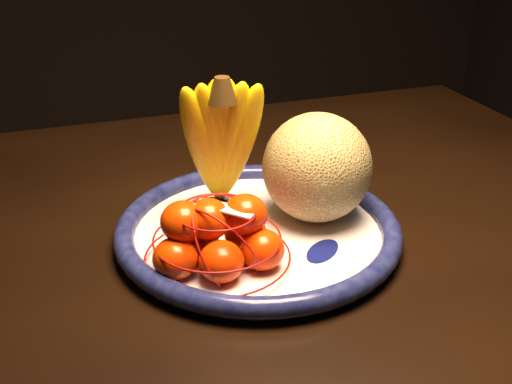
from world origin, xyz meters
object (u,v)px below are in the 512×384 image
object	(u,v)px
fruit_bowl	(258,231)
cantaloupe	(317,167)
banana_bunch	(221,138)
dining_table	(159,278)
mandarin_bag	(217,238)

from	to	relation	value
fruit_bowl	cantaloupe	size ratio (longest dim) A/B	2.56
fruit_bowl	banana_bunch	bearing A→B (deg)	114.65
dining_table	banana_bunch	xyz separation A→B (m)	(0.10, -0.00, 0.21)
cantaloupe	mandarin_bag	world-z (taller)	cantaloupe
banana_bunch	mandarin_bag	xyz separation A→B (m)	(-0.04, -0.14, -0.08)
cantaloupe	dining_table	bearing A→B (deg)	166.11
fruit_bowl	mandarin_bag	xyz separation A→B (m)	(-0.07, -0.07, 0.04)
dining_table	cantaloupe	distance (m)	0.29
fruit_bowl	mandarin_bag	size ratio (longest dim) A/B	1.77
fruit_bowl	banana_bunch	xyz separation A→B (m)	(-0.03, 0.07, 0.11)
fruit_bowl	cantaloupe	bearing A→B (deg)	11.27
mandarin_bag	banana_bunch	bearing A→B (deg)	74.24
fruit_bowl	mandarin_bag	bearing A→B (deg)	-137.17
dining_table	banana_bunch	bearing A→B (deg)	-3.68
dining_table	banana_bunch	size ratio (longest dim) A/B	7.11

